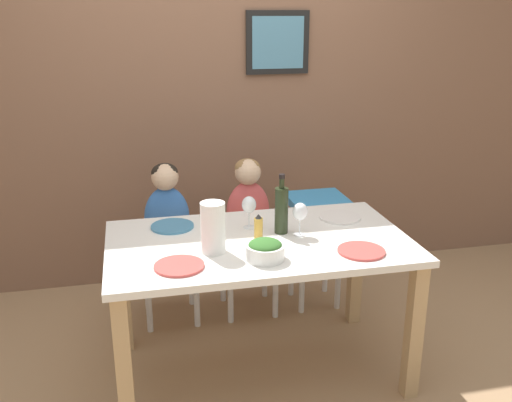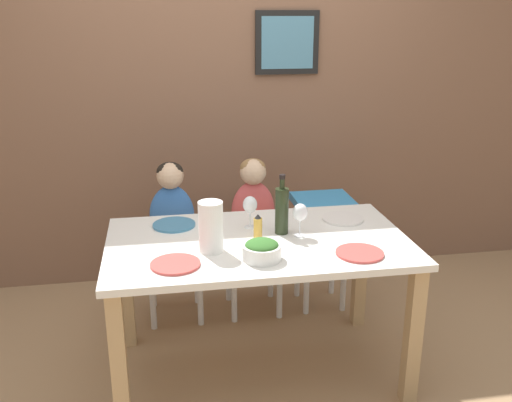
% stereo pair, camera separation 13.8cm
% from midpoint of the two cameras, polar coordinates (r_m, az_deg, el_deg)
% --- Properties ---
extents(ground_plane, '(14.00, 14.00, 0.00)m').
position_cam_midpoint_polar(ground_plane, '(3.19, -1.03, -16.45)').
color(ground_plane, '#9E7A56').
extents(wall_back, '(10.00, 0.09, 2.70)m').
position_cam_midpoint_polar(wall_back, '(3.89, -5.01, 11.39)').
color(wall_back, brown).
rests_on(wall_back, ground_plane).
extents(dining_table, '(1.49, 0.86, 0.75)m').
position_cam_midpoint_polar(dining_table, '(2.87, -1.10, -5.85)').
color(dining_table, white).
rests_on(dining_table, ground_plane).
extents(chair_far_left, '(0.42, 0.38, 0.47)m').
position_cam_midpoint_polar(chair_far_left, '(3.53, -9.79, -5.75)').
color(chair_far_left, silver).
rests_on(chair_far_left, ground_plane).
extents(chair_far_center, '(0.42, 0.38, 0.47)m').
position_cam_midpoint_polar(chair_far_center, '(3.58, -1.90, -5.12)').
color(chair_far_center, silver).
rests_on(chair_far_center, ground_plane).
extents(chair_right_highchair, '(0.36, 0.32, 0.73)m').
position_cam_midpoint_polar(chair_right_highchair, '(3.61, 4.94, -2.04)').
color(chair_right_highchair, silver).
rests_on(chair_right_highchair, ground_plane).
extents(person_child_left, '(0.27, 0.16, 0.52)m').
position_cam_midpoint_polar(person_child_left, '(3.40, -10.10, -0.38)').
color(person_child_left, '#3366B2').
rests_on(person_child_left, chair_far_left).
extents(person_child_center, '(0.27, 0.16, 0.52)m').
position_cam_midpoint_polar(person_child_center, '(3.45, -1.96, 0.20)').
color(person_child_center, '#C64C4C').
rests_on(person_child_center, chair_far_center).
extents(wine_bottle, '(0.07, 0.07, 0.31)m').
position_cam_midpoint_polar(wine_bottle, '(2.87, 1.19, -0.81)').
color(wine_bottle, '#232D19').
rests_on(wine_bottle, dining_table).
extents(paper_towel_roll, '(0.12, 0.12, 0.24)m').
position_cam_midpoint_polar(paper_towel_roll, '(2.66, -5.81, -2.68)').
color(paper_towel_roll, white).
rests_on(paper_towel_roll, dining_table).
extents(wine_glass_near, '(0.08, 0.08, 0.17)m').
position_cam_midpoint_polar(wine_glass_near, '(2.84, 3.05, -1.15)').
color(wine_glass_near, white).
rests_on(wine_glass_near, dining_table).
extents(wine_glass_far, '(0.08, 0.08, 0.17)m').
position_cam_midpoint_polar(wine_glass_far, '(2.94, -2.05, -0.46)').
color(wine_glass_far, white).
rests_on(wine_glass_far, dining_table).
extents(salad_bowl_large, '(0.18, 0.18, 0.09)m').
position_cam_midpoint_polar(salad_bowl_large, '(2.59, -0.61, -4.90)').
color(salad_bowl_large, white).
rests_on(salad_bowl_large, dining_table).
extents(dinner_plate_front_left, '(0.22, 0.22, 0.01)m').
position_cam_midpoint_polar(dinner_plate_front_left, '(2.56, -9.24, -6.45)').
color(dinner_plate_front_left, '#D14C47').
rests_on(dinner_plate_front_left, dining_table).
extents(dinner_plate_back_left, '(0.22, 0.22, 0.01)m').
position_cam_midpoint_polar(dinner_plate_back_left, '(3.02, -9.67, -2.52)').
color(dinner_plate_back_left, teal).
rests_on(dinner_plate_back_left, dining_table).
extents(dinner_plate_back_right, '(0.22, 0.22, 0.01)m').
position_cam_midpoint_polar(dinner_plate_back_right, '(3.13, 7.15, -1.63)').
color(dinner_plate_back_right, silver).
rests_on(dinner_plate_back_right, dining_table).
extents(dinner_plate_front_right, '(0.22, 0.22, 0.01)m').
position_cam_midpoint_polar(dinner_plate_front_right, '(2.72, 9.05, -4.97)').
color(dinner_plate_front_right, '#D14C47').
rests_on(dinner_plate_front_right, dining_table).
extents(condiment_bottle_hot_sauce, '(0.04, 0.04, 0.13)m').
position_cam_midpoint_polar(condiment_bottle_hot_sauce, '(2.82, -1.24, -2.65)').
color(condiment_bottle_hot_sauce, '#BC8E33').
rests_on(condiment_bottle_hot_sauce, dining_table).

